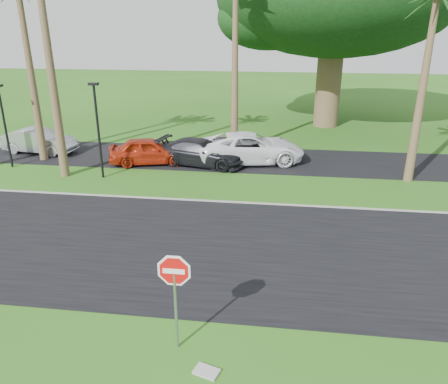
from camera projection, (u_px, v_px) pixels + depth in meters
name	position (u px, v px, depth m)	size (l,w,h in m)	color
ground	(184.00, 277.00, 13.25)	(120.00, 120.00, 0.00)	#2A5715
road	(197.00, 246.00, 15.10)	(120.00, 8.00, 0.02)	black
parking_strip	(231.00, 159.00, 24.80)	(120.00, 5.00, 0.02)	black
curb	(214.00, 201.00, 18.83)	(120.00, 0.12, 0.06)	gray
stop_sign_near	(175.00, 283.00, 9.78)	(1.05, 0.07, 2.62)	gray
streetlight_left	(4.00, 121.00, 22.52)	(0.45, 0.25, 4.34)	black
streetlight_right	(98.00, 125.00, 20.88)	(0.45, 0.25, 4.64)	black
car_silver	(39.00, 141.00, 25.67)	(1.51, 4.34, 1.43)	#A6A9AD
car_red	(149.00, 151.00, 23.67)	(1.70, 4.23, 1.44)	#AA230E
car_dark	(201.00, 153.00, 23.47)	(1.94, 4.78, 1.39)	black
car_minivan	(250.00, 148.00, 23.88)	(2.70, 5.85, 1.63)	white
utility_slab	(207.00, 371.00, 9.64)	(0.55, 0.35, 0.06)	#A1A099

